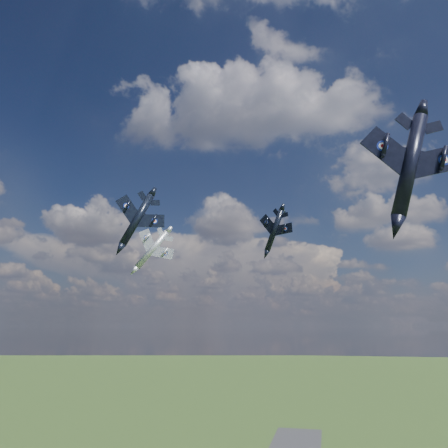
% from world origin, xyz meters
% --- Properties ---
extents(jet_lead_navy, '(14.42, 16.17, 6.72)m').
position_xyz_m(jet_lead_navy, '(-10.00, 6.65, 82.16)').
color(jet_lead_navy, black).
extents(jet_right_navy, '(13.66, 17.19, 6.43)m').
position_xyz_m(jet_right_navy, '(29.43, -12.66, 81.24)').
color(jet_right_navy, black).
extents(jet_high_navy, '(13.61, 15.28, 6.09)m').
position_xyz_m(jet_high_navy, '(10.23, 31.99, 84.73)').
color(jet_high_navy, black).
extents(jet_left_silver, '(12.52, 15.72, 8.49)m').
position_xyz_m(jet_left_silver, '(-16.47, 29.53, 81.17)').
color(jet_left_silver, '#ADB1B8').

